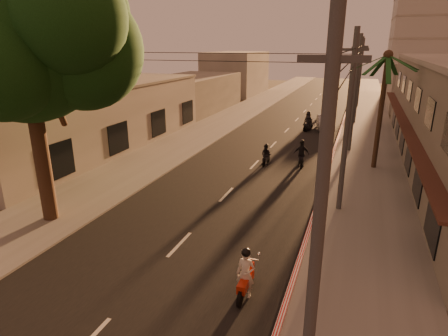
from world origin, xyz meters
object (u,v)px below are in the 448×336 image
(broadleaf_tree, at_px, (33,38))
(scooter_mid_a, at_px, (266,155))
(parked_car, at_px, (325,123))
(palm_tree, at_px, (387,62))
(scooter_far_a, at_px, (308,122))
(scooter_far_c, at_px, (325,108))
(scooter_far_b, at_px, (308,123))
(scooter_mid_b, at_px, (301,154))
(scooter_red, at_px, (246,275))

(broadleaf_tree, xyz_separation_m, scooter_mid_a, (7.38, 12.11, -7.77))
(scooter_mid_a, xyz_separation_m, parked_car, (2.78, 13.45, -0.00))
(palm_tree, bearing_deg, scooter_far_a, 119.61)
(scooter_far_c, bearing_deg, palm_tree, -71.83)
(scooter_mid_a, height_order, scooter_far_c, scooter_far_c)
(scooter_far_a, xyz_separation_m, parked_car, (1.58, 1.08, -0.18))
(parked_car, bearing_deg, scooter_mid_a, -112.53)
(scooter_far_b, xyz_separation_m, parked_car, (1.56, 1.24, -0.06))
(broadleaf_tree, distance_m, parked_car, 28.58)
(broadleaf_tree, height_order, scooter_far_a, broadleaf_tree)
(broadleaf_tree, bearing_deg, scooter_far_b, 70.53)
(palm_tree, height_order, scooter_mid_b, palm_tree)
(broadleaf_tree, relative_size, scooter_mid_a, 7.55)
(scooter_far_a, bearing_deg, scooter_mid_a, -77.89)
(parked_car, distance_m, scooter_far_c, 8.80)
(palm_tree, relative_size, scooter_far_b, 4.83)
(scooter_mid_b, height_order, scooter_far_c, scooter_mid_b)
(palm_tree, relative_size, scooter_far_a, 4.19)
(palm_tree, height_order, scooter_far_b, palm_tree)
(broadleaf_tree, relative_size, palm_tree, 1.48)
(scooter_red, distance_m, scooter_far_b, 26.83)
(scooter_red, height_order, scooter_mid_b, scooter_mid_b)
(scooter_far_c, bearing_deg, scooter_mid_b, -85.15)
(scooter_far_c, bearing_deg, broadleaf_tree, -101.65)
(broadleaf_tree, distance_m, scooter_red, 13.07)
(scooter_mid_b, xyz_separation_m, parked_car, (0.39, 12.86, -0.16))
(scooter_red, bearing_deg, parked_car, 89.88)
(scooter_red, bearing_deg, scooter_mid_b, 91.58)
(scooter_mid_a, relative_size, scooter_far_a, 0.82)
(scooter_mid_a, bearing_deg, parked_car, 81.13)
(broadleaf_tree, bearing_deg, palm_tree, 43.48)
(palm_tree, xyz_separation_m, scooter_red, (-4.32, -16.31, -6.34))
(scooter_far_b, distance_m, parked_car, 1.99)
(broadleaf_tree, height_order, parked_car, broadleaf_tree)
(scooter_far_a, bearing_deg, palm_tree, -42.74)
(broadleaf_tree, height_order, scooter_far_b, broadleaf_tree)
(scooter_red, xyz_separation_m, scooter_mid_a, (-2.91, 14.57, -0.10))
(scooter_far_c, bearing_deg, scooter_far_b, -90.11)
(scooter_red, distance_m, scooter_far_a, 26.98)
(broadleaf_tree, xyz_separation_m, scooter_far_c, (9.20, 34.31, -7.71))
(scooter_mid_b, distance_m, scooter_far_a, 11.84)
(scooter_mid_b, xyz_separation_m, scooter_far_b, (-1.17, 11.62, -0.11))
(scooter_far_b, height_order, scooter_far_c, scooter_far_c)
(broadleaf_tree, bearing_deg, scooter_mid_b, 52.44)
(scooter_mid_a, relative_size, scooter_far_b, 0.94)
(broadleaf_tree, relative_size, parked_car, 2.70)
(palm_tree, distance_m, scooter_far_a, 13.73)
(broadleaf_tree, bearing_deg, scooter_red, -13.42)
(broadleaf_tree, relative_size, scooter_red, 6.42)
(palm_tree, bearing_deg, scooter_far_b, 119.88)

